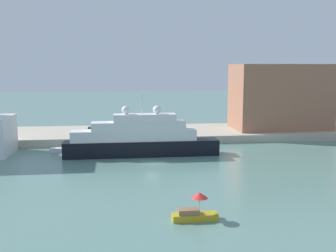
# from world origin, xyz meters

# --- Properties ---
(ground) EXTENTS (400.00, 400.00, 0.00)m
(ground) POSITION_xyz_m (0.00, 0.00, 0.00)
(ground) COLOR slate
(quay_dock) EXTENTS (110.00, 19.00, 1.63)m
(quay_dock) POSITION_xyz_m (0.00, 25.50, 0.81)
(quay_dock) COLOR #B7AD99
(quay_dock) RESTS_ON ground
(large_yacht) EXTENTS (27.93, 3.90, 11.19)m
(large_yacht) POSITION_xyz_m (-1.65, 6.32, 3.10)
(large_yacht) COLOR black
(large_yacht) RESTS_ON ground
(small_motorboat) EXTENTS (4.81, 1.75, 3.03)m
(small_motorboat) POSITION_xyz_m (2.34, -25.85, 1.00)
(small_motorboat) COLOR #B7991E
(small_motorboat) RESTS_ON ground
(work_barge) EXTENTS (4.49, 1.53, 0.79)m
(work_barge) POSITION_xyz_m (-16.07, 11.46, 0.40)
(work_barge) COLOR silver
(work_barge) RESTS_ON ground
(harbor_building) EXTENTS (21.61, 12.28, 14.99)m
(harbor_building) POSITION_xyz_m (32.22, 24.75, 9.12)
(harbor_building) COLOR #9E664C
(harbor_building) RESTS_ON quay_dock
(parked_car) EXTENTS (3.83, 1.62, 1.29)m
(parked_car) POSITION_xyz_m (-10.71, 23.77, 2.18)
(parked_car) COLOR black
(parked_car) RESTS_ON quay_dock
(person_figure) EXTENTS (0.36, 0.36, 1.70)m
(person_figure) POSITION_xyz_m (-5.80, 22.01, 2.42)
(person_figure) COLOR maroon
(person_figure) RESTS_ON quay_dock
(mooring_bollard) EXTENTS (0.46, 0.46, 0.63)m
(mooring_bollard) POSITION_xyz_m (4.24, 17.42, 1.94)
(mooring_bollard) COLOR black
(mooring_bollard) RESTS_ON quay_dock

